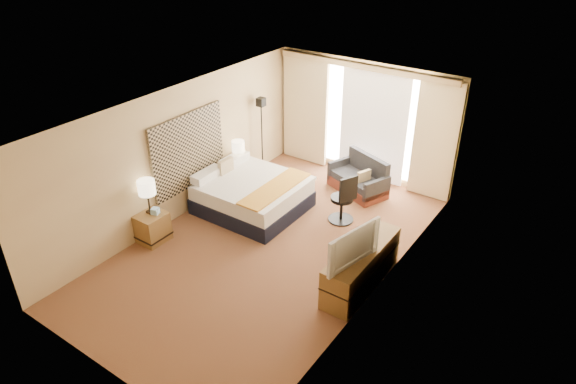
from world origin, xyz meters
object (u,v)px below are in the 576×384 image
Objects in this scene: nightstand_left at (153,228)px; nightstand_right at (240,175)px; television at (349,244)px; desk_chair at (344,201)px; lamp_right at (238,147)px; floor_lamp at (261,121)px; lamp_left at (147,188)px; bed at (252,194)px; media_dresser at (361,266)px; loveseat at (359,180)px.

nightstand_left is 1.00× the size of nightstand_right.
desk_chair is at bearing 43.90° from television.
lamp_right reaches higher than nightstand_right.
floor_lamp reaches higher than nightstand_left.
lamp_right is at bearing 76.86° from television.
desk_chair is 1.56× the size of lamp_left.
desk_chair is at bearing 20.32° from bed.
media_dresser is 0.94× the size of bed.
bed is 1.08× the size of floor_lamp.
desk_chair is at bearing -54.43° from loveseat.
nightstand_right is at bearing 125.18° from lamp_right.
floor_lamp is (-0.03, 3.35, 0.98)m from nightstand_left.
nightstand_left is at bearing -90.93° from lamp_right.
bed is at bearing -35.23° from lamp_right.
floor_lamp is 4.58m from television.
lamp_right reaches higher than nightstand_left.
media_dresser reaches higher than nightstand_left.
desk_chair is (2.53, 0.04, 0.18)m from nightstand_right.
media_dresser is at bearing -40.00° from loveseat.
media_dresser is 0.78m from television.
media_dresser is 1.89m from desk_chair.
nightstand_right is at bearing 143.47° from bed.
media_dresser is 3.01m from bed.
lamp_right is at bearing 87.63° from lamp_left.
floor_lamp is 3.31m from lamp_left.
floor_lamp reaches higher than media_dresser.
floor_lamp is (-2.25, -0.45, 0.99)m from loveseat.
lamp_right reaches higher than loveseat.
nightstand_right is 3.97m from media_dresser.
nightstand_right is at bearing -127.92° from loveseat.
bed is 1.34× the size of loveseat.
desk_chair reaches higher than nightstand_right.
lamp_right reaches higher than media_dresser.
media_dresser is 3.12m from loveseat.
floor_lamp is 2.80m from desk_chair.
loveseat is at bearing 59.70° from nightstand_left.
bed reaches higher than nightstand_right.
lamp_left is (-0.06, 0.05, 0.78)m from nightstand_left.
desk_chair is 0.95× the size of television.
loveseat is at bearing 128.12° from desk_chair.
lamp_left is (-0.87, -1.85, 0.72)m from bed.
television is at bearing -96.92° from media_dresser.
nightstand_right is 0.31× the size of media_dresser.
bed is (-2.89, 0.85, -0.01)m from media_dresser.
nightstand_right is 1.01m from bed.
nightstand_left is at bearing -164.16° from media_dresser.
nightstand_right is 0.51× the size of television.
nightstand_right is at bearing -87.98° from floor_lamp.
bed is 2.37m from loveseat.
floor_lamp is at bearing -173.31° from desk_chair.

